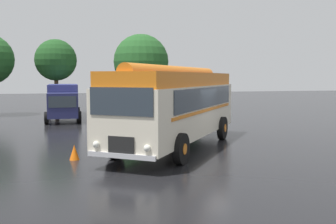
{
  "coord_description": "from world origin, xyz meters",
  "views": [
    {
      "loc": [
        -5.5,
        -16.01,
        3.03
      ],
      "look_at": [
        -0.89,
        1.63,
        1.4
      ],
      "focal_mm": 42.0,
      "sensor_mm": 36.0,
      "label": 1
    }
  ],
  "objects_px": {
    "car_mid_right": "(183,107)",
    "box_van": "(63,101)",
    "vintage_bus": "(177,104)",
    "car_near_left": "(103,108)",
    "traffic_cone": "(74,152)",
    "car_mid_left": "(143,107)"
  },
  "relations": [
    {
      "from": "car_near_left",
      "to": "car_mid_right",
      "type": "distance_m",
      "value": 5.81
    },
    {
      "from": "box_van",
      "to": "traffic_cone",
      "type": "bearing_deg",
      "value": -88.17
    },
    {
      "from": "car_mid_right",
      "to": "box_van",
      "type": "distance_m",
      "value": 8.53
    },
    {
      "from": "vintage_bus",
      "to": "box_van",
      "type": "xyz_separation_m",
      "value": [
        -4.78,
        12.27,
        -0.53
      ]
    },
    {
      "from": "car_mid_left",
      "to": "car_mid_right",
      "type": "bearing_deg",
      "value": -9.53
    },
    {
      "from": "box_van",
      "to": "traffic_cone",
      "type": "distance_m",
      "value": 13.86
    },
    {
      "from": "car_mid_right",
      "to": "box_van",
      "type": "xyz_separation_m",
      "value": [
        -8.46,
        0.95,
        0.52
      ]
    },
    {
      "from": "vintage_bus",
      "to": "car_near_left",
      "type": "height_order",
      "value": "vintage_bus"
    },
    {
      "from": "car_near_left",
      "to": "vintage_bus",
      "type": "bearing_deg",
      "value": -79.44
    },
    {
      "from": "car_near_left",
      "to": "box_van",
      "type": "bearing_deg",
      "value": 161.92
    },
    {
      "from": "box_van",
      "to": "car_mid_right",
      "type": "bearing_deg",
      "value": -6.38
    },
    {
      "from": "car_mid_left",
      "to": "traffic_cone",
      "type": "distance_m",
      "value": 14.31
    },
    {
      "from": "car_mid_left",
      "to": "box_van",
      "type": "height_order",
      "value": "box_van"
    },
    {
      "from": "car_mid_left",
      "to": "car_mid_right",
      "type": "height_order",
      "value": "same"
    },
    {
      "from": "car_mid_right",
      "to": "traffic_cone",
      "type": "bearing_deg",
      "value": -121.94
    },
    {
      "from": "car_mid_right",
      "to": "traffic_cone",
      "type": "xyz_separation_m",
      "value": [
        -8.02,
        -12.86,
        -0.57
      ]
    },
    {
      "from": "vintage_bus",
      "to": "car_mid_left",
      "type": "relative_size",
      "value": 2.26
    },
    {
      "from": "vintage_bus",
      "to": "box_van",
      "type": "distance_m",
      "value": 13.18
    },
    {
      "from": "car_near_left",
      "to": "traffic_cone",
      "type": "distance_m",
      "value": 13.14
    },
    {
      "from": "vintage_bus",
      "to": "car_near_left",
      "type": "distance_m",
      "value": 11.65
    },
    {
      "from": "car_mid_left",
      "to": "traffic_cone",
      "type": "relative_size",
      "value": 7.72
    },
    {
      "from": "traffic_cone",
      "to": "car_mid_right",
      "type": "bearing_deg",
      "value": 58.06
    }
  ]
}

